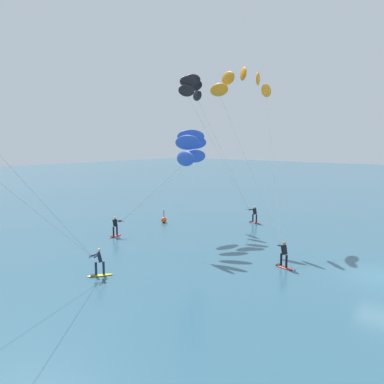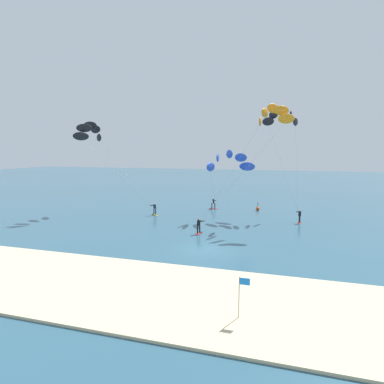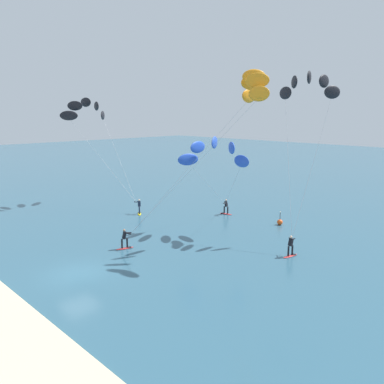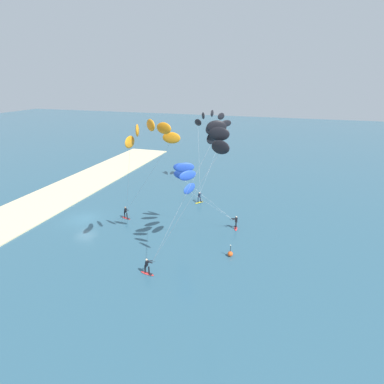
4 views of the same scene
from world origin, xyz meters
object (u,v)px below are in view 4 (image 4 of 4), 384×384
object	(u,v)px
kitesurfer_mid_water	(150,137)
kitesurfer_far_out	(187,176)
kitesurfer_nearshore	(213,141)
marker_buoy	(230,254)
kitesurfer_downwind	(212,121)

from	to	relation	value
kitesurfer_mid_water	kitesurfer_far_out	distance (m)	7.55
kitesurfer_nearshore	marker_buoy	distance (m)	12.88
kitesurfer_downwind	kitesurfer_nearshore	bearing A→B (deg)	14.67
kitesurfer_downwind	kitesurfer_mid_water	bearing A→B (deg)	0.24
kitesurfer_mid_water	kitesurfer_far_out	world-z (taller)	kitesurfer_mid_water
marker_buoy	kitesurfer_nearshore	bearing A→B (deg)	-24.12
kitesurfer_far_out	kitesurfer_downwind	bearing A→B (deg)	-173.84
kitesurfer_mid_water	kitesurfer_far_out	size ratio (longest dim) A/B	1.60
kitesurfer_mid_water	marker_buoy	xyz separation A→B (m)	(-1.73, 7.87, -12.15)
kitesurfer_nearshore	kitesurfer_mid_water	distance (m)	6.64
kitesurfer_mid_water	kitesurfer_downwind	distance (m)	23.84
kitesurfer_mid_water	marker_buoy	distance (m)	14.58
kitesurfer_nearshore	kitesurfer_far_out	size ratio (longest dim) A/B	1.63
kitesurfer_far_out	marker_buoy	bearing A→B (deg)	60.35
kitesurfer_downwind	marker_buoy	xyz separation A→B (m)	(22.06, 7.97, -10.69)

